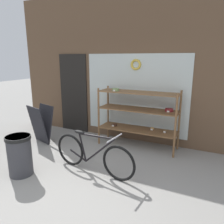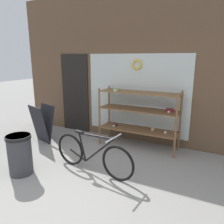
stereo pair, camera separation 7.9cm
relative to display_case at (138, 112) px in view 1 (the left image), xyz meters
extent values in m
plane|color=gray|center=(-0.40, -2.35, -0.83)|extent=(30.00, 30.00, 0.00)
cube|color=brown|center=(-0.40, 0.40, 0.95)|extent=(6.33, 0.08, 3.54)
cube|color=silver|center=(-0.20, 0.36, 0.32)|extent=(2.53, 0.02, 1.90)
cube|color=black|center=(-1.99, 0.35, 0.22)|extent=(0.84, 0.03, 2.10)
torus|color=gold|center=(-0.20, 0.34, 1.02)|extent=(0.26, 0.06, 0.26)
cylinder|color=brown|center=(-0.88, -0.24, -0.16)|extent=(0.04, 0.04, 1.33)
cylinder|color=brown|center=(0.87, -0.24, -0.16)|extent=(0.04, 0.04, 1.33)
cylinder|color=brown|center=(-0.88, 0.24, -0.16)|extent=(0.04, 0.04, 1.33)
cylinder|color=brown|center=(0.87, 0.24, -0.16)|extent=(0.04, 0.04, 1.33)
cube|color=brown|center=(0.00, 0.00, -0.42)|extent=(1.80, 0.53, 0.02)
cube|color=brown|center=(0.00, 0.00, 0.05)|extent=(1.80, 0.53, 0.02)
cube|color=brown|center=(0.00, 0.00, 0.44)|extent=(1.80, 0.53, 0.02)
torus|color=#4C2D1E|center=(-0.59, 0.01, -0.39)|extent=(0.14, 0.14, 0.04)
cube|color=white|center=(-0.59, -0.07, -0.39)|extent=(0.05, 0.00, 0.04)
cylinder|color=maroon|center=(0.67, 0.08, 0.09)|extent=(0.17, 0.17, 0.06)
cube|color=white|center=(0.67, -0.02, 0.08)|extent=(0.05, 0.00, 0.04)
ellipsoid|color=brown|center=(0.61, 0.05, -0.38)|extent=(0.07, 0.06, 0.05)
cube|color=white|center=(0.61, 0.01, -0.39)|extent=(0.05, 0.00, 0.04)
ellipsoid|color=tan|center=(0.31, 0.10, -0.38)|extent=(0.09, 0.07, 0.06)
cube|color=white|center=(0.31, 0.05, -0.39)|extent=(0.05, 0.00, 0.04)
cylinder|color=#7A995B|center=(-0.52, -0.08, 0.48)|extent=(0.15, 0.15, 0.06)
cube|color=white|center=(-0.52, -0.16, 0.47)|extent=(0.05, 0.00, 0.04)
torus|color=black|center=(-0.84, -1.42, -0.52)|extent=(0.62, 0.11, 0.62)
torus|color=black|center=(0.21, -1.53, -0.52)|extent=(0.62, 0.11, 0.62)
cylinder|color=black|center=(-0.17, -1.49, -0.38)|extent=(0.63, 0.10, 0.57)
cylinder|color=black|center=(-0.24, -1.48, -0.13)|extent=(0.74, 0.11, 0.07)
cylinder|color=black|center=(-0.54, -1.45, -0.40)|extent=(0.17, 0.05, 0.52)
cylinder|color=black|center=(-0.66, -1.44, -0.59)|extent=(0.38, 0.07, 0.17)
ellipsoid|color=black|center=(-0.61, -1.44, -0.12)|extent=(0.23, 0.11, 0.06)
cylinder|color=#B2B2B7|center=(0.13, -1.52, -0.09)|extent=(0.07, 0.46, 0.02)
cube|color=#232328|center=(-2.20, -0.85, -0.37)|extent=(0.63, 0.37, 0.90)
cube|color=#232328|center=(-2.15, -0.68, -0.37)|extent=(0.63, 0.37, 0.90)
cylinder|color=#38383D|center=(-1.42, -2.09, -0.47)|extent=(0.40, 0.40, 0.71)
cylinder|color=black|center=(-1.42, -2.09, -0.14)|extent=(0.43, 0.43, 0.06)
camera|label=1|loc=(1.54, -4.54, 1.18)|focal=35.00mm
camera|label=2|loc=(1.61, -4.50, 1.18)|focal=35.00mm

